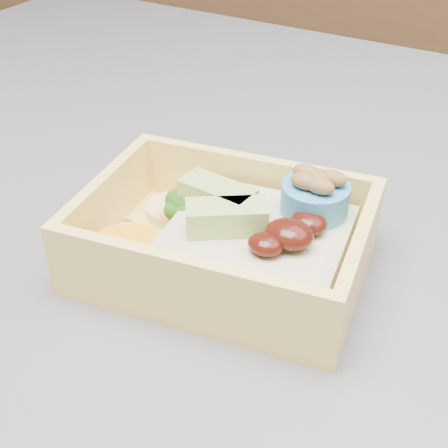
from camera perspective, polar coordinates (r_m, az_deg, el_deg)
The scene contains 1 object.
bento_box at distance 0.42m, azimuth 0.83°, elevation -1.41°, with size 0.21×0.16×0.07m.
Camera 1 is at (0.14, -0.47, 1.19)m, focal length 50.00 mm.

